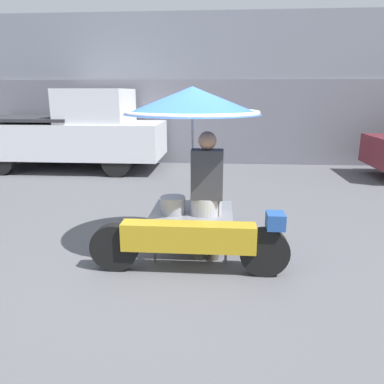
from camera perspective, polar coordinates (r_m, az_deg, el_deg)
ground_plane at (r=4.73m, az=-2.20°, el=-10.68°), size 36.00×36.00×0.00m
shopfront_building at (r=12.03m, az=2.08°, el=15.12°), size 28.00×2.06×4.20m
vendor_motorcycle_cart at (r=4.53m, az=0.07°, el=8.86°), size 2.31×1.66×2.12m
vendor_person at (r=4.53m, az=2.29°, el=0.29°), size 0.38×0.22×1.61m
pickup_truck at (r=10.64m, az=-17.57°, el=8.65°), size 5.04×1.95×2.14m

